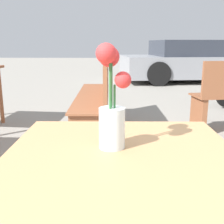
% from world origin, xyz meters
% --- Properties ---
extents(table_front, '(0.72, 0.80, 0.72)m').
position_xyz_m(table_front, '(0.00, 0.00, 0.60)').
color(table_front, tan).
rests_on(table_front, ground_plane).
extents(flower_vase, '(0.10, 0.12, 0.32)m').
position_xyz_m(flower_vase, '(-0.03, 0.09, 0.84)').
color(flower_vase, silver).
rests_on(flower_vase, table_front).
extents(bench_far, '(0.43, 1.82, 0.85)m').
position_xyz_m(bench_far, '(-0.26, 2.47, 0.47)').
color(bench_far, brown).
rests_on(bench_far, ground_plane).
extents(parked_car, '(4.09, 2.37, 1.12)m').
position_xyz_m(parked_car, '(2.01, 7.29, 0.54)').
color(parked_car, gray).
rests_on(parked_car, ground_plane).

